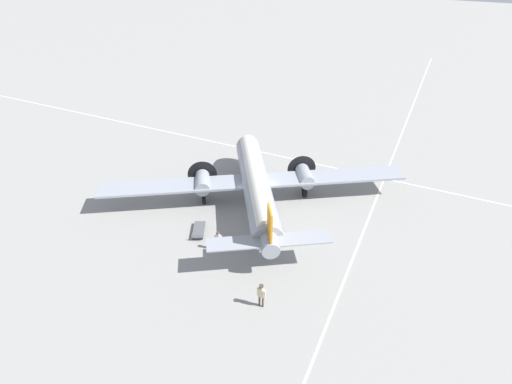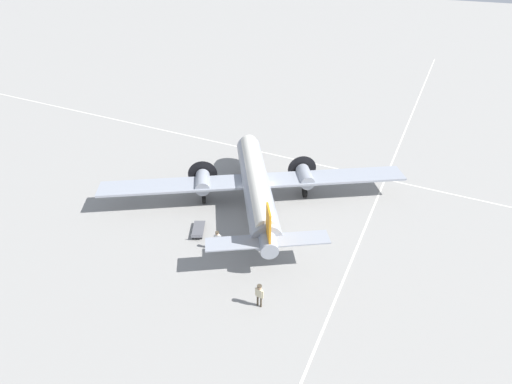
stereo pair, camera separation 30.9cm
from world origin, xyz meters
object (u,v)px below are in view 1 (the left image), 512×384
object	(u,v)px
crew_foreground	(261,293)
suitcase_near_door	(236,246)
passenger_boarding	(218,239)
baggage_cart	(199,230)
airliner_main	(256,181)

from	to	relation	value
crew_foreground	suitcase_near_door	xyz separation A→B (m)	(-4.13, 4.32, -0.94)
passenger_boarding	suitcase_near_door	xyz separation A→B (m)	(1.11, 0.70, -0.86)
crew_foreground	passenger_boarding	distance (m)	6.36
baggage_cart	crew_foreground	bearing A→B (deg)	-147.37
passenger_boarding	crew_foreground	bearing A→B (deg)	125.06
airliner_main	suitcase_near_door	world-z (taller)	airliner_main
passenger_boarding	baggage_cart	bearing A→B (deg)	-44.45
baggage_cart	airliner_main	bearing A→B (deg)	-48.79
airliner_main	suitcase_near_door	bearing A→B (deg)	159.36
crew_foreground	baggage_cart	bearing A→B (deg)	155.48
crew_foreground	baggage_cart	distance (m)	9.14
suitcase_near_door	baggage_cart	world-z (taller)	baggage_cart
airliner_main	suitcase_near_door	distance (m)	6.60
airliner_main	suitcase_near_door	size ratio (longest dim) A/B	51.16
airliner_main	baggage_cart	distance (m)	6.53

